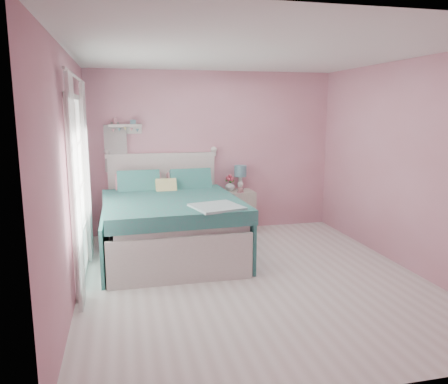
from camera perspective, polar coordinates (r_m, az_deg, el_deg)
name	(u,v)px	position (r m, az deg, el deg)	size (l,w,h in m)	color
floor	(252,277)	(5.36, 3.66, -11.06)	(4.50, 4.50, 0.00)	silver
room_shell	(254,146)	(5.00, 3.88, 6.06)	(4.50, 4.50, 4.50)	#CA808E
bed	(171,224)	(6.12, -7.00, -4.16)	(1.85, 2.29, 1.31)	silver
nightstand	(239,211)	(7.19, 1.93, -2.51)	(0.47, 0.47, 0.68)	beige
table_lamp	(240,173)	(7.19, 2.15, 2.52)	(0.20, 0.20, 0.40)	white
vase	(230,186)	(7.11, 0.78, 0.84)	(0.16, 0.16, 0.17)	silver
teacup	(240,190)	(6.97, 2.16, 0.26)	(0.10, 0.10, 0.08)	#C7868A
roses	(230,178)	(7.09, 0.77, 1.80)	(0.14, 0.11, 0.12)	#C54359
wall_shelf	(125,126)	(6.96, -12.81, 8.36)	(0.50, 0.15, 0.25)	silver
hanging_dress	(116,148)	(6.97, -13.95, 5.55)	(0.34, 0.03, 0.72)	white
french_door	(78,191)	(5.26, -18.53, 0.17)	(0.04, 1.32, 2.16)	silver
curtain_near	(76,193)	(4.51, -18.80, -0.16)	(0.04, 0.40, 2.32)	white
curtain_far	(87,172)	(5.98, -17.49, 2.45)	(0.04, 0.40, 2.32)	white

